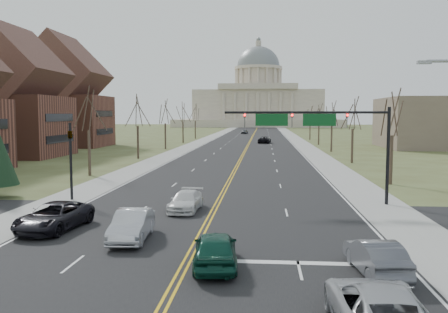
% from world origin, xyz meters
% --- Properties ---
extents(ground, '(600.00, 600.00, 0.00)m').
position_xyz_m(ground, '(0.00, 0.00, 0.00)').
color(ground, '#464924').
rests_on(ground, ground).
extents(road, '(20.00, 380.00, 0.01)m').
position_xyz_m(road, '(0.00, 110.00, 0.01)').
color(road, black).
rests_on(road, ground).
extents(cross_road, '(120.00, 14.00, 0.01)m').
position_xyz_m(cross_road, '(0.00, 6.00, 0.01)').
color(cross_road, black).
rests_on(cross_road, ground).
extents(sidewalk_left, '(4.00, 380.00, 0.03)m').
position_xyz_m(sidewalk_left, '(-12.00, 110.00, 0.01)').
color(sidewalk_left, gray).
rests_on(sidewalk_left, ground).
extents(sidewalk_right, '(4.00, 380.00, 0.03)m').
position_xyz_m(sidewalk_right, '(12.00, 110.00, 0.01)').
color(sidewalk_right, gray).
rests_on(sidewalk_right, ground).
extents(center_line, '(0.42, 380.00, 0.01)m').
position_xyz_m(center_line, '(0.00, 110.00, 0.01)').
color(center_line, gold).
rests_on(center_line, road).
extents(edge_line_left, '(0.15, 380.00, 0.01)m').
position_xyz_m(edge_line_left, '(-9.80, 110.00, 0.01)').
color(edge_line_left, silver).
rests_on(edge_line_left, road).
extents(edge_line_right, '(0.15, 380.00, 0.01)m').
position_xyz_m(edge_line_right, '(9.80, 110.00, 0.01)').
color(edge_line_right, silver).
rests_on(edge_line_right, road).
extents(stop_bar, '(9.50, 0.50, 0.01)m').
position_xyz_m(stop_bar, '(5.00, -1.00, 0.01)').
color(stop_bar, silver).
rests_on(stop_bar, road).
extents(capitol, '(90.00, 60.00, 50.00)m').
position_xyz_m(capitol, '(0.00, 249.91, 14.20)').
color(capitol, beige).
rests_on(capitol, ground).
extents(signal_mast, '(12.12, 0.44, 7.20)m').
position_xyz_m(signal_mast, '(7.45, 13.50, 5.76)').
color(signal_mast, black).
rests_on(signal_mast, ground).
extents(signal_left, '(0.32, 0.36, 6.00)m').
position_xyz_m(signal_left, '(-11.50, 13.50, 3.71)').
color(signal_left, black).
rests_on(signal_left, ground).
extents(tree_r_0, '(3.74, 3.74, 8.50)m').
position_xyz_m(tree_r_0, '(15.50, 24.00, 6.55)').
color(tree_r_0, '#372721').
rests_on(tree_r_0, ground).
extents(tree_l_0, '(3.96, 3.96, 9.00)m').
position_xyz_m(tree_l_0, '(-15.50, 28.00, 6.94)').
color(tree_l_0, '#372721').
rests_on(tree_l_0, ground).
extents(tree_r_1, '(3.74, 3.74, 8.50)m').
position_xyz_m(tree_r_1, '(15.50, 44.00, 6.55)').
color(tree_r_1, '#372721').
rests_on(tree_r_1, ground).
extents(tree_l_1, '(3.96, 3.96, 9.00)m').
position_xyz_m(tree_l_1, '(-15.50, 48.00, 6.94)').
color(tree_l_1, '#372721').
rests_on(tree_l_1, ground).
extents(tree_r_2, '(3.74, 3.74, 8.50)m').
position_xyz_m(tree_r_2, '(15.50, 64.00, 6.55)').
color(tree_r_2, '#372721').
rests_on(tree_r_2, ground).
extents(tree_l_2, '(3.96, 3.96, 9.00)m').
position_xyz_m(tree_l_2, '(-15.50, 68.00, 6.94)').
color(tree_l_2, '#372721').
rests_on(tree_l_2, ground).
extents(tree_r_3, '(3.74, 3.74, 8.50)m').
position_xyz_m(tree_r_3, '(15.50, 84.00, 6.55)').
color(tree_r_3, '#372721').
rests_on(tree_r_3, ground).
extents(tree_l_3, '(3.96, 3.96, 9.00)m').
position_xyz_m(tree_l_3, '(-15.50, 88.00, 6.94)').
color(tree_l_3, '#372721').
rests_on(tree_l_3, ground).
extents(tree_r_4, '(3.74, 3.74, 8.50)m').
position_xyz_m(tree_r_4, '(15.50, 104.00, 6.55)').
color(tree_r_4, '#372721').
rests_on(tree_r_4, ground).
extents(tree_l_4, '(3.96, 3.96, 9.00)m').
position_xyz_m(tree_l_4, '(-15.50, 108.00, 6.94)').
color(tree_l_4, '#372721').
rests_on(tree_l_4, ground).
extents(bldg_left_mid, '(15.10, 14.28, 20.75)m').
position_xyz_m(bldg_left_mid, '(-36.00, 50.00, 8.54)').
color(bldg_left_mid, brown).
rests_on(bldg_left_mid, ground).
extents(bldg_left_far, '(17.10, 14.28, 23.25)m').
position_xyz_m(bldg_left_far, '(-38.00, 74.00, 9.54)').
color(bldg_left_far, brown).
rests_on(bldg_left_far, ground).
extents(bldg_right_mass, '(25.00, 20.00, 10.00)m').
position_xyz_m(bldg_right_mass, '(40.00, 76.00, 5.00)').
color(bldg_right_mass, brown).
rests_on(bldg_right_mass, ground).
extents(car_nb_inner_lead, '(2.30, 4.81, 1.59)m').
position_xyz_m(car_nb_inner_lead, '(1.36, -1.86, 0.80)').
color(car_nb_inner_lead, '#0E3F30').
rests_on(car_nb_inner_lead, road).
extents(car_nb_outer_lead, '(2.04, 4.60, 1.47)m').
position_xyz_m(car_nb_outer_lead, '(8.12, -2.20, 0.75)').
color(car_nb_outer_lead, '#54565C').
rests_on(car_nb_outer_lead, road).
extents(car_nb_outer_second, '(2.75, 5.95, 1.65)m').
position_xyz_m(car_nb_outer_second, '(6.91, -7.92, 0.84)').
color(car_nb_outer_second, '#ADB0B6').
rests_on(car_nb_outer_second, road).
extents(car_sb_inner_lead, '(1.99, 4.91, 1.59)m').
position_xyz_m(car_sb_inner_lead, '(-3.50, 2.19, 0.80)').
color(car_sb_inner_lead, '#B2B3BA').
rests_on(car_sb_inner_lead, road).
extents(car_sb_outer_lead, '(3.23, 5.87, 1.56)m').
position_xyz_m(car_sb_outer_lead, '(-8.58, 4.00, 0.79)').
color(car_sb_outer_lead, black).
rests_on(car_sb_outer_lead, road).
extents(car_sb_inner_second, '(2.14, 4.71, 1.34)m').
position_xyz_m(car_sb_inner_second, '(-1.91, 10.05, 0.68)').
color(car_sb_inner_second, silver).
rests_on(car_sb_inner_second, road).
extents(car_far_nb, '(3.23, 5.91, 1.57)m').
position_xyz_m(car_far_nb, '(3.57, 88.34, 0.80)').
color(car_far_nb, black).
rests_on(car_far_nb, road).
extents(car_far_sb, '(2.37, 4.73, 1.55)m').
position_xyz_m(car_far_sb, '(-3.24, 141.00, 0.78)').
color(car_far_sb, '#4D5054').
rests_on(car_far_sb, road).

